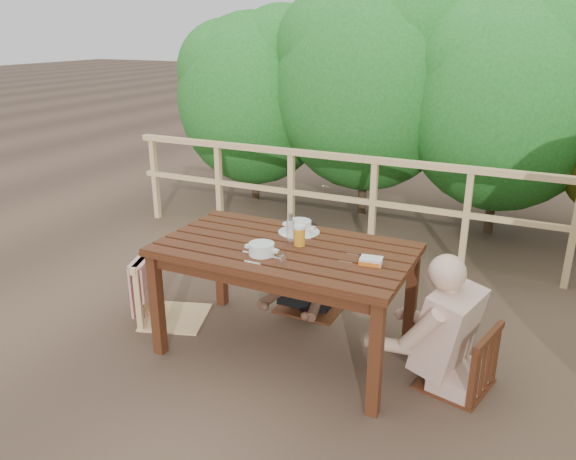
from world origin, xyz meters
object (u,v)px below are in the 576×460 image
at_px(chair_left, 172,261).
at_px(bottle, 291,230).
at_px(soup_far, 299,227).
at_px(beer_glass, 299,236).
at_px(table, 285,300).
at_px(soup_near, 262,250).
at_px(tumbler, 281,261).
at_px(diner_right, 471,285).
at_px(chair_right, 461,327).
at_px(butter_tub, 371,262).
at_px(chair_far, 313,249).
at_px(woman, 314,239).

distance_m(chair_left, bottle, 1.09).
bearing_deg(soup_far, beer_glass, -64.71).
bearing_deg(bottle, beer_glass, 10.15).
xyz_separation_m(table, soup_near, (-0.07, -0.20, 0.44)).
height_order(chair_left, tumbler, chair_left).
distance_m(chair_left, soup_near, 1.00).
bearing_deg(table, chair_left, 178.07).
bearing_deg(diner_right, chair_right, 103.57).
distance_m(table, diner_right, 1.25).
bearing_deg(tumbler, beer_glass, 94.30).
bearing_deg(beer_glass, tumbler, -85.70).
height_order(chair_right, soup_near, soup_near).
bearing_deg(butter_tub, table, 168.79).
bearing_deg(soup_near, chair_left, 165.68).
height_order(diner_right, butter_tub, diner_right).
relative_size(chair_far, chair_right, 1.21).
relative_size(soup_near, bottle, 1.21).
bearing_deg(diner_right, table, 107.99).
relative_size(woman, beer_glass, 7.62).
height_order(bottle, tumbler, bottle).
xyz_separation_m(chair_left, bottle, (1.01, 0.01, 0.41)).
xyz_separation_m(soup_near, tumbler, (0.18, -0.08, -0.01)).
relative_size(soup_near, butter_tub, 2.07).
xyz_separation_m(bottle, tumbler, (0.09, -0.32, -0.08)).
height_order(table, beer_glass, beer_glass).
bearing_deg(beer_glass, chair_far, 104.87).
bearing_deg(table, soup_near, -108.71).
bearing_deg(woman, butter_tub, 133.24).
relative_size(chair_left, chair_far, 0.97).
relative_size(chair_right, butter_tub, 6.18).
xyz_separation_m(table, chair_right, (1.18, 0.09, 0.03)).
distance_m(soup_far, beer_glass, 0.27).
distance_m(chair_right, beer_glass, 1.18).
bearing_deg(woman, chair_right, 154.21).
bearing_deg(chair_left, butter_tub, -111.30).
xyz_separation_m(chair_far, soup_near, (0.02, -0.89, 0.32)).
distance_m(table, beer_glass, 0.48).
bearing_deg(diner_right, soup_far, 94.36).
bearing_deg(tumbler, chair_far, 101.31).
bearing_deg(table, soup_far, 95.77).
xyz_separation_m(soup_far, butter_tub, (0.65, -0.34, -0.02)).
bearing_deg(butter_tub, bottle, 164.38).
bearing_deg(chair_far, diner_right, -24.53).
distance_m(chair_far, soup_far, 0.51).
height_order(beer_glass, butter_tub, beer_glass).
relative_size(chair_left, chair_right, 1.18).
xyz_separation_m(chair_right, bottle, (-1.16, -0.05, 0.48)).
distance_m(beer_glass, bottle, 0.07).
bearing_deg(butter_tub, woman, 125.94).
height_order(chair_far, bottle, chair_far).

